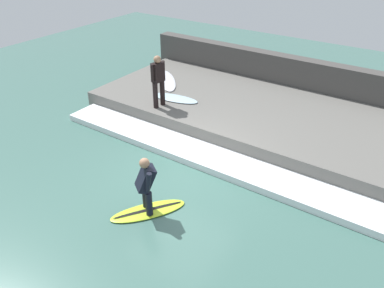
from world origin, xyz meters
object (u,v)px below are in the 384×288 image
Objects in this scene: surfer_waiting_near at (158,79)px; surfboard_waiting_near at (175,98)px; surfer_riding at (146,183)px; surfboard_spare at (167,80)px; surfboard_riding at (148,211)px.

surfer_waiting_near is 1.14m from surfboard_waiting_near.
surfboard_waiting_near is at bearing 29.21° from surfer_riding.
surfer_riding is 0.73× the size of surfboard_spare.
surfboard_spare is at bearing 33.60° from surfer_riding.
surfer_waiting_near is at bearing 34.78° from surfboard_riding.
surfboard_riding is at bearing 90.00° from surfer_riding.
surfer_waiting_near reaches higher than surfer_riding.
surfer_waiting_near reaches higher than surfboard_waiting_near.
surfboard_riding is 6.52m from surfboard_spare.
surfboard_spare is (5.41, 3.60, 0.55)m from surfboard_riding.
surfer_waiting_near is at bearing 34.78° from surfer_riding.
surfer_riding reaches higher than surfboard_waiting_near.
surfboard_waiting_near reaches higher than surfboard_riding.
surfer_riding is 4.44m from surfer_waiting_near.
surfboard_waiting_near is (0.70, -0.09, -0.89)m from surfer_waiting_near.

